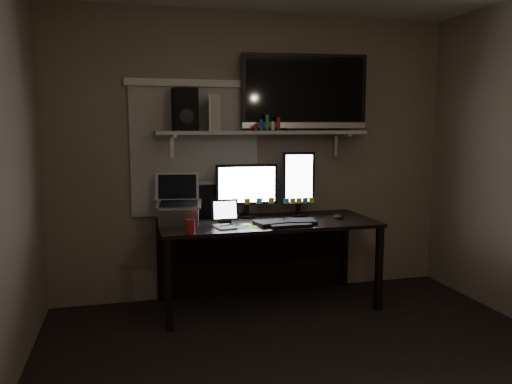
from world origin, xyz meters
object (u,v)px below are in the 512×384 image
object	(u,v)px
tv	(304,92)
speaker	(185,110)
keyboard	(286,222)
monitor_landscape	(247,190)
monitor_portrait	(299,184)
tablet	(225,211)
mouse	(339,217)
desk	(264,239)
game_console	(213,113)
cup	(190,227)
laptop	(179,199)

from	to	relation	value
tv	speaker	distance (m)	1.05
keyboard	speaker	bearing A→B (deg)	151.47
monitor_landscape	monitor_portrait	xyz separation A→B (m)	(0.46, -0.04, 0.05)
monitor_portrait	tablet	distance (m)	0.74
monitor_portrait	mouse	size ratio (longest dim) A/B	5.40
speaker	monitor_portrait	bearing A→B (deg)	-4.85
monitor_landscape	speaker	world-z (taller)	speaker
desk	game_console	xyz separation A→B (m)	(-0.42, 0.07, 1.07)
tablet	game_console	bearing A→B (deg)	105.02
desk	tablet	size ratio (longest dim) A/B	8.06
game_console	speaker	distance (m)	0.24
game_console	cup	bearing A→B (deg)	-109.01
mouse	tv	xyz separation A→B (m)	(-0.22, 0.28, 1.06)
desk	monitor_landscape	distance (m)	0.44
laptop	speaker	bearing A→B (deg)	71.54
mouse	cup	size ratio (longest dim) A/B	1.00
tablet	speaker	size ratio (longest dim) A/B	0.65
laptop	monitor_portrait	bearing A→B (deg)	15.04
mouse	tv	world-z (taller)	tv
monitor_portrait	keyboard	xyz separation A→B (m)	(-0.22, -0.34, -0.27)
mouse	game_console	bearing A→B (deg)	147.23
desk	tablet	bearing A→B (deg)	-162.78
monitor_portrait	tablet	world-z (taller)	monitor_portrait
cup	speaker	world-z (taller)	speaker
tv	game_console	distance (m)	0.83
monitor_portrait	tv	size ratio (longest dim) A/B	0.52
desk	monitor_portrait	size ratio (longest dim) A/B	3.15
mouse	game_console	xyz separation A→B (m)	(-1.03, 0.25, 0.88)
desk	tv	xyz separation A→B (m)	(0.39, 0.10, 1.26)
monitor_portrait	game_console	distance (m)	0.97
monitor_landscape	tablet	distance (m)	0.34
tablet	game_console	xyz separation A→B (m)	(-0.05, 0.18, 0.80)
tv	game_console	xyz separation A→B (m)	(-0.81, -0.03, -0.18)
tablet	laptop	bearing A→B (deg)	169.42
game_console	speaker	bearing A→B (deg)	-177.01
tv	tablet	bearing A→B (deg)	-157.45
monitor_portrait	cup	xyz separation A→B (m)	(-1.02, -0.50, -0.23)
tablet	keyboard	bearing A→B (deg)	-21.84
tablet	speaker	world-z (taller)	speaker
cup	speaker	bearing A→B (deg)	85.82
keyboard	tablet	xyz separation A→B (m)	(-0.47, 0.17, 0.08)
tv	monitor_portrait	bearing A→B (deg)	-132.84
monitor_landscape	tablet	size ratio (longest dim) A/B	2.42
mouse	laptop	size ratio (longest dim) A/B	0.26
keyboard	cup	distance (m)	0.81
monitor_portrait	tv	bearing A→B (deg)	42.70
cup	speaker	xyz separation A→B (m)	(0.04, 0.54, 0.87)
cup	mouse	bearing A→B (deg)	11.58
keyboard	tv	bearing A→B (deg)	51.97
tablet	speaker	xyz separation A→B (m)	(-0.29, 0.21, 0.83)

